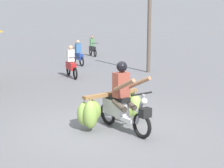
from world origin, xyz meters
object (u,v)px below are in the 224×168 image
Objects in this scene: motorbike_distant_ahead_left at (78,55)px; utility_pole at (149,15)px; motorbike_distant_far_ahead at (92,48)px; motorbike_distant_ahead_right at (71,64)px; motorbike_main_loaded at (117,106)px.

utility_pole reaches higher than motorbike_distant_ahead_left.
motorbike_distant_far_ahead is at bearing 97.02° from utility_pole.
motorbike_distant_ahead_right is at bearing -108.06° from motorbike_distant_far_ahead.
motorbike_distant_far_ahead is at bearing 68.69° from motorbike_distant_ahead_left.
utility_pole is at bearing 63.72° from motorbike_main_loaded.
motorbike_distant_ahead_right is at bearing -103.98° from motorbike_distant_ahead_left.
motorbike_distant_ahead_left and motorbike_distant_ahead_right have the same top height.
motorbike_main_loaded is 11.21m from motorbike_distant_ahead_left.
motorbike_distant_ahead_left is (1.00, 11.16, 0.07)m from motorbike_main_loaded.
motorbike_main_loaded is at bearing -116.28° from utility_pole.
motorbike_distant_ahead_left is 0.98× the size of motorbike_distant_ahead_right.
motorbike_distant_far_ahead is at bearing 71.94° from motorbike_distant_ahead_right.
utility_pole reaches higher than motorbike_main_loaded.
utility_pole is (1.00, -8.10, 2.14)m from motorbike_distant_far_ahead.
motorbike_distant_ahead_right is 9.04m from motorbike_distant_far_ahead.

